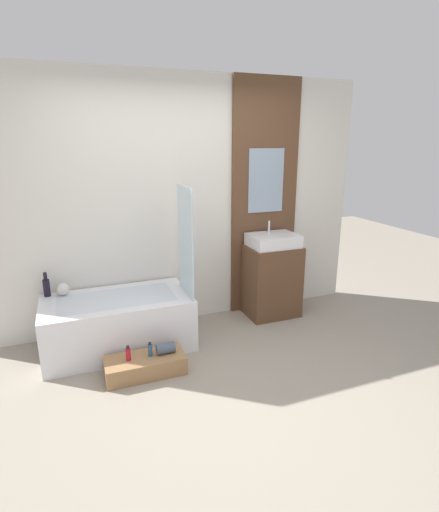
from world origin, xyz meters
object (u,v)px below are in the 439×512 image
at_px(bathtub, 118,322).
at_px(bottle_soap_primary, 128,354).
at_px(sink, 273,240).
at_px(vase_round_light, 63,289).
at_px(bottle_soap_secondary, 150,350).
at_px(vase_tall_dark, 47,287).
at_px(wooden_step_bench, 145,365).

relative_size(bathtub, bottle_soap_primary, 10.43).
height_order(sink, vase_round_light, sink).
bearing_deg(sink, bottle_soap_primary, -157.93).
bearing_deg(sink, vase_round_light, 176.72).
bearing_deg(bottle_soap_primary, vase_round_light, 119.53).
distance_m(vase_round_light, bottle_soap_secondary, 1.11).
xyz_separation_m(sink, vase_tall_dark, (-2.35, 0.16, -0.28)).
relative_size(sink, bottle_soap_primary, 3.98).
bearing_deg(vase_round_light, wooden_step_bench, -53.88).
relative_size(vase_round_light, bottle_soap_secondary, 0.92).
xyz_separation_m(bottle_soap_primary, bottle_soap_secondary, (0.19, 0.00, -0.00)).
bearing_deg(vase_round_light, bathtub, -29.48).
bearing_deg(vase_round_light, bottle_soap_primary, -60.47).
relative_size(bathtub, bottle_soap_secondary, 10.57).
bearing_deg(bottle_soap_secondary, sink, 24.43).
height_order(bathtub, bottle_soap_secondary, bathtub).
distance_m(bathtub, sink, 1.86).
relative_size(bathtub, wooden_step_bench, 2.03).
xyz_separation_m(wooden_step_bench, vase_tall_dark, (-0.75, 0.86, 0.52)).
distance_m(bathtub, vase_tall_dark, 0.76).
relative_size(bottle_soap_primary, bottle_soap_secondary, 1.01).
bearing_deg(wooden_step_bench, sink, 23.74).
height_order(wooden_step_bench, bottle_soap_secondary, bottle_soap_secondary).
distance_m(sink, vase_round_light, 2.23).
distance_m(bathtub, bottle_soap_primary, 0.57).
distance_m(wooden_step_bench, vase_round_light, 1.14).
bearing_deg(wooden_step_bench, bathtub, 103.90).
bearing_deg(bottle_soap_secondary, bathtub, 108.63).
height_order(wooden_step_bench, vase_round_light, vase_round_light).
xyz_separation_m(bathtub, wooden_step_bench, (0.14, -0.57, -0.18)).
relative_size(vase_round_light, bottle_soap_primary, 0.91).
distance_m(bathtub, wooden_step_bench, 0.61).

